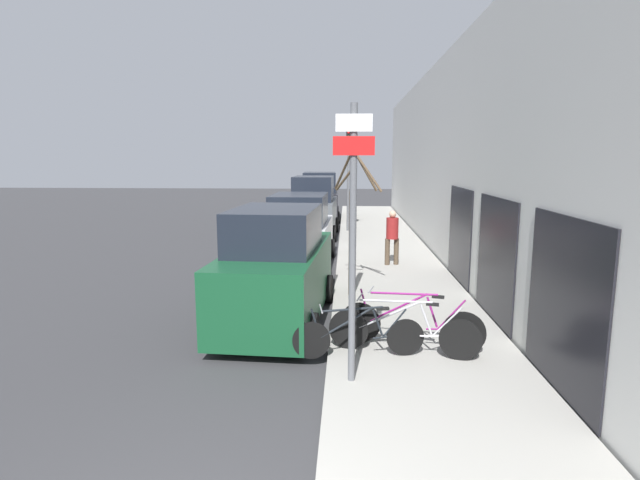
{
  "coord_description": "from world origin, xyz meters",
  "views": [
    {
      "loc": [
        1.29,
        -3.29,
        3.33
      ],
      "look_at": [
        0.75,
        6.82,
        1.66
      ],
      "focal_mm": 28.0,
      "sensor_mm": 36.0,
      "label": 1
    }
  ],
  "objects_px": {
    "pedestrian_near": "(392,234)",
    "traffic_light": "(348,165)",
    "street_tree": "(353,224)",
    "parked_car_0": "(277,270)",
    "parked_car_1": "(300,234)",
    "parked_car_2": "(314,210)",
    "signpost": "(353,235)",
    "bicycle_2": "(411,324)",
    "bicycle_1": "(403,331)",
    "parked_car_3": "(320,199)",
    "bicycle_0": "(359,335)"
  },
  "relations": [
    {
      "from": "bicycle_0",
      "to": "traffic_light",
      "type": "relative_size",
      "value": 0.47
    },
    {
      "from": "parked_car_1",
      "to": "pedestrian_near",
      "type": "bearing_deg",
      "value": -4.49
    },
    {
      "from": "street_tree",
      "to": "bicycle_1",
      "type": "bearing_deg",
      "value": -77.74
    },
    {
      "from": "bicycle_1",
      "to": "pedestrian_near",
      "type": "relative_size",
      "value": 1.49
    },
    {
      "from": "parked_car_2",
      "to": "street_tree",
      "type": "bearing_deg",
      "value": -79.72
    },
    {
      "from": "parked_car_0",
      "to": "parked_car_2",
      "type": "xyz_separation_m",
      "value": [
        -0.0,
        11.19,
        0.08
      ]
    },
    {
      "from": "bicycle_0",
      "to": "traffic_light",
      "type": "height_order",
      "value": "traffic_light"
    },
    {
      "from": "traffic_light",
      "to": "bicycle_2",
      "type": "bearing_deg",
      "value": -85.65
    },
    {
      "from": "parked_car_2",
      "to": "parked_car_3",
      "type": "height_order",
      "value": "parked_car_3"
    },
    {
      "from": "parked_car_2",
      "to": "parked_car_1",
      "type": "bearing_deg",
      "value": -89.19
    },
    {
      "from": "signpost",
      "to": "bicycle_2",
      "type": "height_order",
      "value": "signpost"
    },
    {
      "from": "parked_car_0",
      "to": "parked_car_1",
      "type": "bearing_deg",
      "value": 93.8
    },
    {
      "from": "pedestrian_near",
      "to": "traffic_light",
      "type": "xyz_separation_m",
      "value": [
        -1.32,
        7.05,
        1.94
      ]
    },
    {
      "from": "bicycle_2",
      "to": "pedestrian_near",
      "type": "xyz_separation_m",
      "value": [
        0.27,
        6.7,
        0.53
      ]
    },
    {
      "from": "street_tree",
      "to": "bicycle_2",
      "type": "bearing_deg",
      "value": -74.13
    },
    {
      "from": "signpost",
      "to": "parked_car_0",
      "type": "xyz_separation_m",
      "value": [
        -1.49,
        3.02,
        -1.2
      ]
    },
    {
      "from": "parked_car_3",
      "to": "pedestrian_near",
      "type": "relative_size",
      "value": 2.92
    },
    {
      "from": "street_tree",
      "to": "traffic_light",
      "type": "relative_size",
      "value": 0.76
    },
    {
      "from": "bicycle_0",
      "to": "parked_car_2",
      "type": "bearing_deg",
      "value": -1.28
    },
    {
      "from": "parked_car_3",
      "to": "street_tree",
      "type": "relative_size",
      "value": 1.4
    },
    {
      "from": "signpost",
      "to": "parked_car_1",
      "type": "xyz_separation_m",
      "value": [
        -1.52,
        8.3,
        -1.27
      ]
    },
    {
      "from": "bicycle_0",
      "to": "parked_car_0",
      "type": "bearing_deg",
      "value": 28.47
    },
    {
      "from": "pedestrian_near",
      "to": "street_tree",
      "type": "height_order",
      "value": "street_tree"
    },
    {
      "from": "signpost",
      "to": "parked_car_3",
      "type": "distance_m",
      "value": 19.91
    },
    {
      "from": "bicycle_2",
      "to": "parked_car_3",
      "type": "xyz_separation_m",
      "value": [
        -2.55,
        18.51,
        0.59
      ]
    },
    {
      "from": "parked_car_3",
      "to": "traffic_light",
      "type": "height_order",
      "value": "traffic_light"
    },
    {
      "from": "bicycle_0",
      "to": "bicycle_2",
      "type": "bearing_deg",
      "value": -70.72
    },
    {
      "from": "parked_car_1",
      "to": "parked_car_2",
      "type": "xyz_separation_m",
      "value": [
        0.03,
        5.91,
        0.14
      ]
    },
    {
      "from": "parked_car_0",
      "to": "traffic_light",
      "type": "xyz_separation_m",
      "value": [
        1.45,
        12.04,
        1.96
      ]
    },
    {
      "from": "street_tree",
      "to": "parked_car_0",
      "type": "bearing_deg",
      "value": -132.9
    },
    {
      "from": "bicycle_1",
      "to": "parked_car_1",
      "type": "relative_size",
      "value": 0.53
    },
    {
      "from": "parked_car_1",
      "to": "parked_car_3",
      "type": "relative_size",
      "value": 0.97
    },
    {
      "from": "signpost",
      "to": "bicycle_1",
      "type": "relative_size",
      "value": 1.6
    },
    {
      "from": "parked_car_0",
      "to": "parked_car_3",
      "type": "height_order",
      "value": "parked_car_3"
    },
    {
      "from": "parked_car_3",
      "to": "street_tree",
      "type": "distance_m",
      "value": 15.24
    },
    {
      "from": "parked_car_3",
      "to": "street_tree",
      "type": "bearing_deg",
      "value": -86.01
    },
    {
      "from": "parked_car_1",
      "to": "bicycle_1",
      "type": "bearing_deg",
      "value": -70.55
    },
    {
      "from": "traffic_light",
      "to": "bicycle_0",
      "type": "bearing_deg",
      "value": -89.34
    },
    {
      "from": "bicycle_1",
      "to": "parked_car_2",
      "type": "relative_size",
      "value": 0.56
    },
    {
      "from": "pedestrian_near",
      "to": "traffic_light",
      "type": "bearing_deg",
      "value": 86.75
    },
    {
      "from": "bicycle_1",
      "to": "bicycle_2",
      "type": "bearing_deg",
      "value": -15.83
    },
    {
      "from": "signpost",
      "to": "parked_car_3",
      "type": "xyz_separation_m",
      "value": [
        -1.54,
        19.82,
        -1.13
      ]
    },
    {
      "from": "parked_car_1",
      "to": "traffic_light",
      "type": "bearing_deg",
      "value": 79.11
    },
    {
      "from": "parked_car_2",
      "to": "pedestrian_near",
      "type": "bearing_deg",
      "value": -64.86
    },
    {
      "from": "signpost",
      "to": "street_tree",
      "type": "xyz_separation_m",
      "value": [
        0.05,
        4.68,
        -0.46
      ]
    },
    {
      "from": "parked_car_3",
      "to": "traffic_light",
      "type": "relative_size",
      "value": 1.06
    },
    {
      "from": "parked_car_2",
      "to": "pedestrian_near",
      "type": "height_order",
      "value": "parked_car_2"
    },
    {
      "from": "parked_car_3",
      "to": "traffic_light",
      "type": "xyz_separation_m",
      "value": [
        1.5,
        -4.76,
        1.88
      ]
    },
    {
      "from": "bicycle_0",
      "to": "bicycle_2",
      "type": "height_order",
      "value": "bicycle_2"
    },
    {
      "from": "bicycle_1",
      "to": "street_tree",
      "type": "height_order",
      "value": "street_tree"
    }
  ]
}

